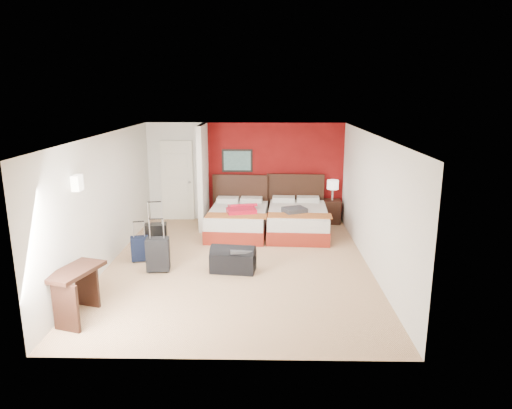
{
  "coord_description": "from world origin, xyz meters",
  "views": [
    {
      "loc": [
        0.51,
        -8.36,
        3.28
      ],
      "look_at": [
        0.32,
        0.8,
        1.0
      ],
      "focal_mm": 32.25,
      "sensor_mm": 36.0,
      "label": 1
    }
  ],
  "objects_px": {
    "duffel_bag": "(233,261)",
    "red_suitcase_open": "(242,209)",
    "bed_right": "(298,221)",
    "table_lamp": "(333,190)",
    "suitcase_black": "(156,241)",
    "desk": "(77,294)",
    "bed_left": "(238,221)",
    "suitcase_navy": "(140,250)",
    "nightstand": "(332,211)",
    "suitcase_charcoal": "(158,256)"
  },
  "relations": [
    {
      "from": "duffel_bag",
      "to": "desk",
      "type": "distance_m",
      "value": 2.86
    },
    {
      "from": "table_lamp",
      "to": "nightstand",
      "type": "bearing_deg",
      "value": 0.0
    },
    {
      "from": "bed_right",
      "to": "red_suitcase_open",
      "type": "distance_m",
      "value": 1.35
    },
    {
      "from": "bed_left",
      "to": "bed_right",
      "type": "bearing_deg",
      "value": 3.05
    },
    {
      "from": "bed_left",
      "to": "table_lamp",
      "type": "bearing_deg",
      "value": 25.14
    },
    {
      "from": "nightstand",
      "to": "table_lamp",
      "type": "xyz_separation_m",
      "value": [
        0.0,
        0.0,
        0.55
      ]
    },
    {
      "from": "red_suitcase_open",
      "to": "suitcase_charcoal",
      "type": "distance_m",
      "value": 2.73
    },
    {
      "from": "red_suitcase_open",
      "to": "table_lamp",
      "type": "relative_size",
      "value": 1.73
    },
    {
      "from": "nightstand",
      "to": "duffel_bag",
      "type": "xyz_separation_m",
      "value": [
        -2.28,
        -3.29,
        -0.09
      ]
    },
    {
      "from": "red_suitcase_open",
      "to": "suitcase_charcoal",
      "type": "height_order",
      "value": "red_suitcase_open"
    },
    {
      "from": "bed_right",
      "to": "suitcase_black",
      "type": "height_order",
      "value": "suitcase_black"
    },
    {
      "from": "suitcase_black",
      "to": "suitcase_navy",
      "type": "xyz_separation_m",
      "value": [
        -0.26,
        -0.3,
        -0.09
      ]
    },
    {
      "from": "bed_left",
      "to": "suitcase_navy",
      "type": "relative_size",
      "value": 3.99
    },
    {
      "from": "bed_right",
      "to": "duffel_bag",
      "type": "distance_m",
      "value": 2.71
    },
    {
      "from": "suitcase_black",
      "to": "suitcase_navy",
      "type": "height_order",
      "value": "suitcase_black"
    },
    {
      "from": "red_suitcase_open",
      "to": "suitcase_black",
      "type": "relative_size",
      "value": 1.35
    },
    {
      "from": "nightstand",
      "to": "suitcase_navy",
      "type": "distance_m",
      "value": 5.01
    },
    {
      "from": "bed_left",
      "to": "bed_right",
      "type": "distance_m",
      "value": 1.4
    },
    {
      "from": "table_lamp",
      "to": "suitcase_black",
      "type": "bearing_deg",
      "value": -147.11
    },
    {
      "from": "nightstand",
      "to": "desk",
      "type": "bearing_deg",
      "value": -127.57
    },
    {
      "from": "table_lamp",
      "to": "suitcase_navy",
      "type": "distance_m",
      "value": 5.05
    },
    {
      "from": "table_lamp",
      "to": "suitcase_charcoal",
      "type": "relative_size",
      "value": 0.83
    },
    {
      "from": "bed_left",
      "to": "nightstand",
      "type": "xyz_separation_m",
      "value": [
        2.33,
        0.92,
        0.01
      ]
    },
    {
      "from": "duffel_bag",
      "to": "red_suitcase_open",
      "type": "bearing_deg",
      "value": 95.85
    },
    {
      "from": "table_lamp",
      "to": "suitcase_charcoal",
      "type": "height_order",
      "value": "table_lamp"
    },
    {
      "from": "bed_left",
      "to": "duffel_bag",
      "type": "relative_size",
      "value": 2.33
    },
    {
      "from": "bed_right",
      "to": "table_lamp",
      "type": "bearing_deg",
      "value": 48.24
    },
    {
      "from": "nightstand",
      "to": "table_lamp",
      "type": "relative_size",
      "value": 1.17
    },
    {
      "from": "suitcase_navy",
      "to": "duffel_bag",
      "type": "height_order",
      "value": "suitcase_navy"
    },
    {
      "from": "bed_left",
      "to": "desk",
      "type": "xyz_separation_m",
      "value": [
        -2.12,
        -4.21,
        0.1
      ]
    },
    {
      "from": "bed_left",
      "to": "desk",
      "type": "height_order",
      "value": "desk"
    },
    {
      "from": "bed_right",
      "to": "suitcase_navy",
      "type": "distance_m",
      "value": 3.73
    },
    {
      "from": "suitcase_black",
      "to": "desk",
      "type": "xyz_separation_m",
      "value": [
        -0.56,
        -2.62,
        0.06
      ]
    },
    {
      "from": "bed_right",
      "to": "red_suitcase_open",
      "type": "relative_size",
      "value": 2.23
    },
    {
      "from": "red_suitcase_open",
      "to": "desk",
      "type": "distance_m",
      "value": 4.68
    },
    {
      "from": "suitcase_black",
      "to": "suitcase_charcoal",
      "type": "relative_size",
      "value": 1.06
    },
    {
      "from": "bed_right",
      "to": "duffel_bag",
      "type": "bearing_deg",
      "value": -116.92
    },
    {
      "from": "suitcase_charcoal",
      "to": "desk",
      "type": "height_order",
      "value": "desk"
    },
    {
      "from": "table_lamp",
      "to": "bed_right",
      "type": "bearing_deg",
      "value": -134.8
    },
    {
      "from": "suitcase_black",
      "to": "bed_left",
      "type": "bearing_deg",
      "value": 36.37
    },
    {
      "from": "suitcase_charcoal",
      "to": "desk",
      "type": "distance_m",
      "value": 1.97
    },
    {
      "from": "bed_left",
      "to": "suitcase_black",
      "type": "distance_m",
      "value": 2.23
    },
    {
      "from": "nightstand",
      "to": "table_lamp",
      "type": "distance_m",
      "value": 0.55
    },
    {
      "from": "table_lamp",
      "to": "suitcase_navy",
      "type": "xyz_separation_m",
      "value": [
        -4.15,
        -2.81,
        -0.61
      ]
    },
    {
      "from": "table_lamp",
      "to": "red_suitcase_open",
      "type": "bearing_deg",
      "value": -155.32
    },
    {
      "from": "bed_right",
      "to": "table_lamp",
      "type": "xyz_separation_m",
      "value": [
        0.93,
        0.94,
        0.55
      ]
    },
    {
      "from": "red_suitcase_open",
      "to": "suitcase_navy",
      "type": "height_order",
      "value": "red_suitcase_open"
    },
    {
      "from": "nightstand",
      "to": "suitcase_charcoal",
      "type": "bearing_deg",
      "value": -134.48
    },
    {
      "from": "bed_left",
      "to": "bed_right",
      "type": "relative_size",
      "value": 0.97
    },
    {
      "from": "red_suitcase_open",
      "to": "nightstand",
      "type": "distance_m",
      "value": 2.48
    }
  ]
}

